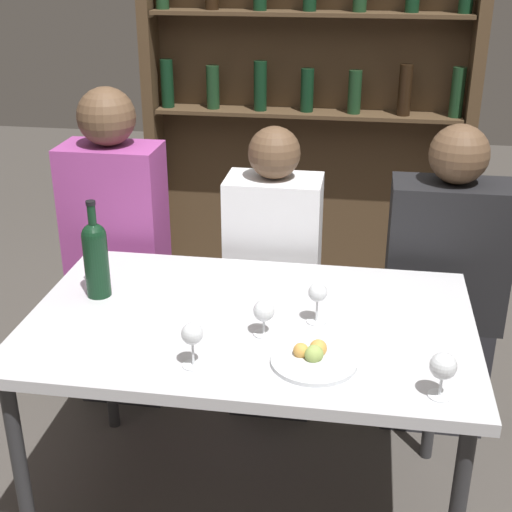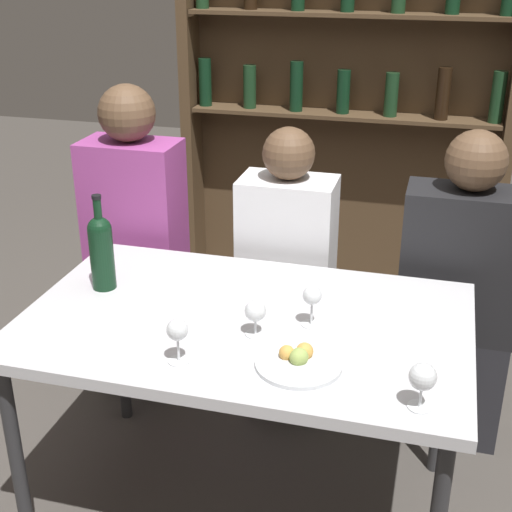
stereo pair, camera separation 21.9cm
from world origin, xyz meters
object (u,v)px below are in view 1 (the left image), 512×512
object	(u,v)px
wine_glass_1	(317,295)
seated_person_right	(443,293)
seated_person_center	(273,284)
wine_glass_0	(192,336)
wine_bottle	(96,256)
food_plate_0	(313,358)
seated_person_left	(118,258)
wine_glass_3	(264,312)
wine_glass_2	(443,368)

from	to	relation	value
wine_glass_1	seated_person_right	bearing A→B (deg)	53.93
seated_person_center	seated_person_right	distance (m)	0.64
wine_glass_0	seated_person_right	distance (m)	1.18
wine_bottle	wine_glass_0	bearing A→B (deg)	-42.38
wine_bottle	food_plate_0	world-z (taller)	wine_bottle
wine_glass_0	seated_person_right	world-z (taller)	seated_person_right
wine_glass_0	seated_person_left	size ratio (longest dim) A/B	0.10
food_plate_0	seated_person_center	distance (m)	0.87
wine_glass_3	food_plate_0	world-z (taller)	wine_glass_3
seated_person_left	seated_person_center	bearing A→B (deg)	0.00
seated_person_center	food_plate_0	bearing A→B (deg)	-75.08
wine_glass_1	seated_person_left	bearing A→B (deg)	144.31
wine_glass_2	seated_person_center	size ratio (longest dim) A/B	0.10
wine_glass_1	seated_person_center	distance (m)	0.69
wine_glass_2	seated_person_center	distance (m)	1.10
wine_glass_1	seated_person_center	size ratio (longest dim) A/B	0.11
seated_person_left	seated_person_right	bearing A→B (deg)	0.00
seated_person_center	wine_glass_0	bearing A→B (deg)	-96.27
wine_glass_3	food_plate_0	distance (m)	0.21
seated_person_right	seated_person_center	bearing A→B (deg)	180.00
seated_person_left	seated_person_center	distance (m)	0.62
wine_glass_2	seated_person_right	xyz separation A→B (m)	(0.10, 0.93, -0.25)
seated_person_left	seated_person_right	size ratio (longest dim) A/B	1.07
seated_person_center	seated_person_right	world-z (taller)	seated_person_right
wine_bottle	wine_glass_1	size ratio (longest dim) A/B	2.51
wine_bottle	seated_person_left	size ratio (longest dim) A/B	0.25
wine_glass_0	seated_person_right	size ratio (longest dim) A/B	0.11
food_plate_0	seated_person_left	size ratio (longest dim) A/B	0.18
wine_glass_2	wine_glass_3	world-z (taller)	wine_glass_2
seated_person_left	seated_person_center	xyz separation A→B (m)	(0.62, 0.00, -0.07)
seated_person_right	wine_glass_1	bearing A→B (deg)	-126.07
wine_glass_1	wine_glass_2	xyz separation A→B (m)	(0.33, -0.33, -0.01)
wine_bottle	wine_glass_2	distance (m)	1.11
wine_bottle	seated_person_center	bearing A→B (deg)	46.74
seated_person_right	wine_glass_2	bearing A→B (deg)	-96.16
wine_glass_0	wine_glass_3	world-z (taller)	wine_glass_0
wine_glass_3	wine_glass_2	bearing A→B (deg)	-26.11
wine_glass_1	seated_person_right	size ratio (longest dim) A/B	0.11
wine_glass_1	wine_glass_0	bearing A→B (deg)	-136.54
wine_glass_1	seated_person_right	xyz separation A→B (m)	(0.43, 0.59, -0.26)
food_plate_0	seated_person_center	size ratio (longest dim) A/B	0.20
wine_bottle	wine_glass_0	world-z (taller)	wine_bottle
wine_glass_0	seated_person_center	world-z (taller)	seated_person_center
wine_glass_0	wine_glass_2	distance (m)	0.64
seated_person_right	seated_person_left	bearing A→B (deg)	180.00
wine_glass_2	wine_glass_3	xyz separation A→B (m)	(-0.48, 0.23, -0.01)
wine_glass_3	seated_person_left	bearing A→B (deg)	134.63
wine_glass_0	seated_person_center	xyz separation A→B (m)	(0.10, 0.88, -0.27)
wine_bottle	seated_person_center	world-z (taller)	seated_person_center
wine_bottle	wine_glass_3	bearing A→B (deg)	-16.78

